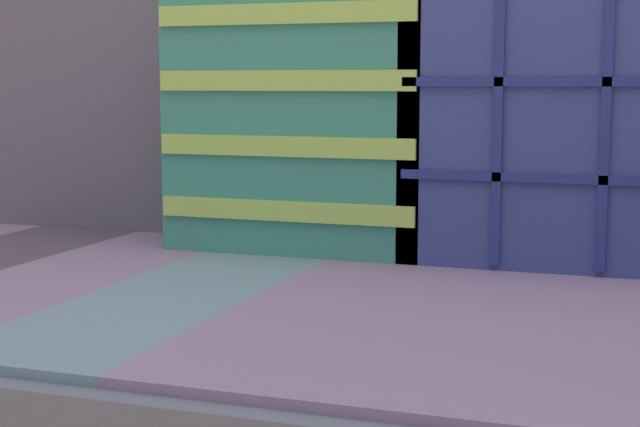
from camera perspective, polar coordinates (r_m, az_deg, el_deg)
sofa_backrest at (r=1.51m, az=9.93°, el=8.91°), size 1.98×0.14×0.56m
throw_pillow_quilted at (r=1.35m, az=13.59°, el=4.86°), size 0.41×0.14×0.37m
throw_pillow_striped at (r=1.43m, az=-1.16°, el=5.91°), size 0.39×0.14×0.41m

